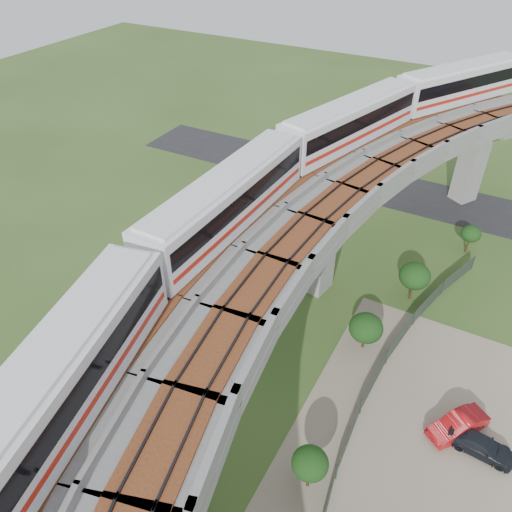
# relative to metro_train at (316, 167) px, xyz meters

# --- Properties ---
(ground) EXTENTS (160.00, 160.00, 0.00)m
(ground) POSITION_rel_metro_train_xyz_m (-0.92, -8.27, -12.31)
(ground) COLOR #365321
(ground) RESTS_ON ground
(dirt_lot) EXTENTS (18.00, 26.00, 0.04)m
(dirt_lot) POSITION_rel_metro_train_xyz_m (13.08, -10.27, -12.29)
(dirt_lot) COLOR gray
(dirt_lot) RESTS_ON ground
(asphalt_road) EXTENTS (60.00, 8.00, 0.03)m
(asphalt_road) POSITION_rel_metro_train_xyz_m (-0.92, 21.73, -12.29)
(asphalt_road) COLOR #232326
(asphalt_road) RESTS_ON ground
(viaduct) EXTENTS (19.58, 73.98, 11.40)m
(viaduct) POSITION_rel_metro_train_xyz_m (2.92, -8.27, -3.26)
(viaduct) COLOR #99968E
(viaduct) RESTS_ON ground
(metro_train) EXTENTS (14.98, 60.71, 3.64)m
(metro_train) POSITION_rel_metro_train_xyz_m (0.00, 0.00, 0.00)
(metro_train) COLOR white
(metro_train) RESTS_ON ground
(fence) EXTENTS (3.87, 38.73, 1.50)m
(fence) POSITION_rel_metro_train_xyz_m (8.83, -8.27, -11.56)
(fence) COLOR #2D382D
(fence) RESTS_ON ground
(tree_0) EXTENTS (1.81, 1.81, 2.84)m
(tree_0) POSITION_rel_metro_train_xyz_m (10.37, 13.51, -10.25)
(tree_0) COLOR #382314
(tree_0) RESTS_ON ground
(tree_1) EXTENTS (2.52, 2.52, 3.46)m
(tree_1) POSITION_rel_metro_train_xyz_m (7.45, 4.54, -9.92)
(tree_1) COLOR #382314
(tree_1) RESTS_ON ground
(tree_2) EXTENTS (2.49, 2.49, 3.05)m
(tree_2) POSITION_rel_metro_train_xyz_m (5.80, -2.56, -10.32)
(tree_2) COLOR #382314
(tree_2) RESTS_ON ground
(tree_3) EXTENTS (2.09, 2.09, 3.20)m
(tree_3) POSITION_rel_metro_train_xyz_m (6.52, -14.33, -10.00)
(tree_3) COLOR #382314
(tree_3) RESTS_ON ground
(car_red) EXTENTS (3.53, 4.16, 1.35)m
(car_red) POSITION_rel_metro_train_xyz_m (13.32, -6.62, -11.59)
(car_red) COLOR #AB0F13
(car_red) RESTS_ON dirt_lot
(car_dark) EXTENTS (4.00, 1.87, 1.13)m
(car_dark) POSITION_rel_metro_train_xyz_m (14.87, -7.34, -11.70)
(car_dark) COLOR black
(car_dark) RESTS_ON dirt_lot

